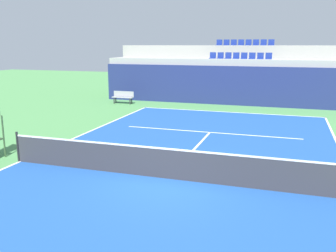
% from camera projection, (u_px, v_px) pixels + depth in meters
% --- Properties ---
extents(ground_plane, '(80.00, 80.00, 0.00)m').
position_uv_depth(ground_plane, '(167.00, 179.00, 11.36)').
color(ground_plane, '#4C8C4C').
extents(court_surface, '(11.00, 24.00, 0.01)m').
position_uv_depth(court_surface, '(167.00, 179.00, 11.36)').
color(court_surface, '#1E4C99').
rests_on(court_surface, ground_plane).
extents(baseline_far, '(11.00, 0.10, 0.00)m').
position_uv_depth(baseline_far, '(229.00, 112.00, 22.45)').
color(baseline_far, white).
rests_on(baseline_far, court_surface).
extents(sideline_left, '(0.10, 24.00, 0.00)m').
position_uv_depth(sideline_left, '(20.00, 161.00, 13.01)').
color(sideline_left, white).
rests_on(sideline_left, court_surface).
extents(service_line_far, '(8.26, 0.10, 0.00)m').
position_uv_depth(service_line_far, '(210.00, 132.00, 17.30)').
color(service_line_far, white).
rests_on(service_line_far, court_surface).
extents(centre_service_line, '(0.10, 6.40, 0.00)m').
position_uv_depth(centre_service_line, '(193.00, 151.00, 14.33)').
color(centre_service_line, white).
rests_on(centre_service_line, court_surface).
extents(back_wall, '(18.90, 0.30, 2.62)m').
position_uv_depth(back_wall, '(236.00, 86.00, 24.83)').
color(back_wall, navy).
rests_on(back_wall, ground_plane).
extents(stands_tier_lower, '(18.90, 2.40, 3.04)m').
position_uv_depth(stands_tier_lower, '(239.00, 81.00, 26.03)').
color(stands_tier_lower, '#9E9E99').
rests_on(stands_tier_lower, ground_plane).
extents(stands_tier_upper, '(18.90, 2.40, 3.96)m').
position_uv_depth(stands_tier_upper, '(243.00, 72.00, 28.16)').
color(stands_tier_upper, '#9E9E99').
rests_on(stands_tier_upper, ground_plane).
extents(seating_row_lower, '(4.30, 0.44, 0.44)m').
position_uv_depth(seating_row_lower, '(240.00, 57.00, 25.77)').
color(seating_row_lower, navy).
rests_on(seating_row_lower, stands_tier_lower).
extents(seating_row_upper, '(4.30, 0.44, 0.44)m').
position_uv_depth(seating_row_upper, '(245.00, 44.00, 27.80)').
color(seating_row_upper, navy).
rests_on(seating_row_upper, stands_tier_upper).
extents(tennis_net, '(11.08, 0.08, 1.07)m').
position_uv_depth(tennis_net, '(167.00, 163.00, 11.25)').
color(tennis_net, black).
rests_on(tennis_net, court_surface).
extents(player_bench, '(1.50, 0.40, 0.85)m').
position_uv_depth(player_bench, '(123.00, 96.00, 25.65)').
color(player_bench, '#99999E').
rests_on(player_bench, ground_plane).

